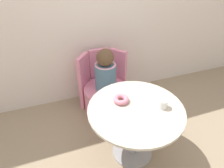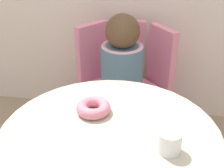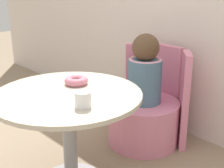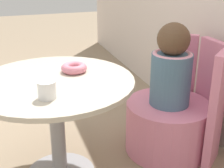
{
  "view_description": "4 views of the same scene",
  "coord_description": "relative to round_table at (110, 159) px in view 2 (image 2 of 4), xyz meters",
  "views": [
    {
      "loc": [
        -0.6,
        -1.21,
        1.82
      ],
      "look_at": [
        -0.03,
        0.4,
        0.63
      ],
      "focal_mm": 32.0,
      "sensor_mm": 36.0,
      "label": 1
    },
    {
      "loc": [
        0.22,
        -0.97,
        1.38
      ],
      "look_at": [
        -0.0,
        0.35,
        0.63
      ],
      "focal_mm": 50.0,
      "sensor_mm": 36.0,
      "label": 2
    },
    {
      "loc": [
        1.47,
        -1.0,
        1.25
      ],
      "look_at": [
        -0.03,
        0.4,
        0.56
      ],
      "focal_mm": 50.0,
      "sensor_mm": 36.0,
      "label": 3
    },
    {
      "loc": [
        1.63,
        -0.23,
        1.22
      ],
      "look_at": [
        0.04,
        0.31,
        0.55
      ],
      "focal_mm": 50.0,
      "sensor_mm": 36.0,
      "label": 4
    }
  ],
  "objects": [
    {
      "name": "booth_backrest",
      "position": [
        -0.05,
        0.97,
        -0.12
      ],
      "size": [
        0.65,
        0.24,
        0.74
      ],
      "color": "pink",
      "rests_on": "ground_plane"
    },
    {
      "name": "round_table",
      "position": [
        0.0,
        0.0,
        0.0
      ],
      "size": [
        0.87,
        0.87,
        0.62
      ],
      "color": "#99999E",
      "rests_on": "ground_plane"
    },
    {
      "name": "cup",
      "position": [
        0.23,
        -0.06,
        0.17
      ],
      "size": [
        0.09,
        0.09,
        0.08
      ],
      "color": "white",
      "rests_on": "round_table"
    },
    {
      "name": "tub_chair",
      "position": [
        -0.05,
        0.74,
        -0.32
      ],
      "size": [
        0.55,
        0.55,
        0.35
      ],
      "color": "pink",
      "rests_on": "ground_plane"
    },
    {
      "name": "donut",
      "position": [
        -0.09,
        0.13,
        0.16
      ],
      "size": [
        0.15,
        0.15,
        0.05
      ],
      "color": "pink",
      "rests_on": "round_table"
    },
    {
      "name": "child_figure",
      "position": [
        -0.05,
        0.74,
        0.1
      ],
      "size": [
        0.26,
        0.26,
        0.53
      ],
      "color": "slate",
      "rests_on": "tub_chair"
    }
  ]
}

